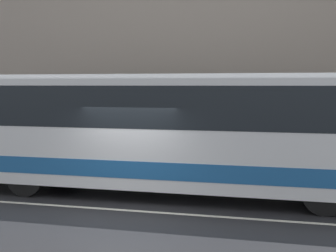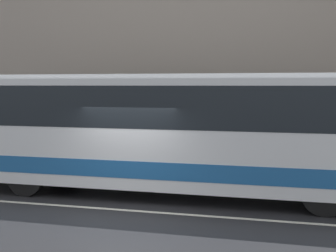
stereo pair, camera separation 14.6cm
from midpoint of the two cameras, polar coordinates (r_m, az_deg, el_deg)
The scene contains 5 objects.
ground_plane at distance 11.72m, azimuth -5.38°, elevation -10.15°, with size 60.00×60.00×0.00m, color #262628.
sidewalk at distance 16.80m, azimuth 1.05°, elevation -5.17°, with size 60.00×2.90×0.18m.
building_facade at distance 18.14m, azimuth 2.28°, elevation 9.50°, with size 60.00×0.35×9.28m.
lane_stripe at distance 11.72m, azimuth -5.38°, elevation -10.14°, with size 54.00×0.14×0.01m.
transit_bus at distance 12.97m, azimuth -0.70°, elevation -0.19°, with size 11.87×2.53×3.35m.
Camera 2 is at (3.98, -10.60, 3.07)m, focal length 50.00 mm.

